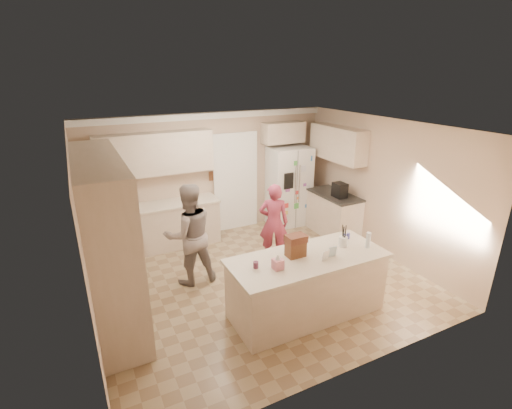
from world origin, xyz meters
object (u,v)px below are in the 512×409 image
coffee_maker (340,190)px  dollhouse_body (296,249)px  utensil_crock (343,242)px  teen_boy (189,235)px  teen_girl (274,223)px  refrigerator (288,186)px  island_base (307,286)px  tissue_box (278,264)px

coffee_maker → dollhouse_body: bearing=-140.7°
dollhouse_body → coffee_maker: bearing=39.3°
utensil_crock → teen_boy: size_ratio=0.09×
teen_girl → utensil_crock: bearing=127.9°
refrigerator → dollhouse_body: (-1.68, -2.97, 0.14)m
island_base → dollhouse_body: dollhouse_body is taller
refrigerator → teen_boy: 3.14m
refrigerator → island_base: refrigerator is taller
utensil_crock → dollhouse_body: size_ratio=0.58×
refrigerator → dollhouse_body: bearing=-116.6°
island_base → teen_girl: 1.74m
refrigerator → utensil_crock: size_ratio=12.00×
teen_boy → teen_girl: size_ratio=1.16×
utensil_crock → teen_boy: bearing=140.9°
refrigerator → utensil_crock: refrigerator is taller
refrigerator → dollhouse_body: refrigerator is taller
tissue_box → teen_girl: (0.92, 1.77, -0.25)m
coffee_maker → island_base: 2.87m
tissue_box → dollhouse_body: 0.45m
island_base → utensil_crock: (0.65, 0.05, 0.56)m
island_base → refrigerator: bearing=63.5°
refrigerator → tissue_box: refrigerator is taller
coffee_maker → tissue_box: size_ratio=2.14×
tissue_box → dollhouse_body: size_ratio=0.54×
teen_boy → dollhouse_body: bearing=126.0°
dollhouse_body → teen_boy: teen_boy is taller
dollhouse_body → refrigerator: bearing=60.5°
utensil_crock → teen_girl: size_ratio=0.10×
tissue_box → island_base: bearing=10.3°
dollhouse_body → teen_girl: bearing=71.5°
utensil_crock → tissue_box: bearing=-172.9°
dollhouse_body → teen_girl: teen_girl is taller
coffee_maker → teen_boy: size_ratio=0.17×
utensil_crock → tissue_box: utensil_crock is taller
utensil_crock → teen_girl: bearing=99.7°
island_base → dollhouse_body: bearing=146.3°
utensil_crock → island_base: bearing=-175.6°
dollhouse_body → teen_girl: 1.68m
utensil_crock → coffee_maker: bearing=52.9°
refrigerator → teen_girl: refrigerator is taller
refrigerator → dollhouse_body: size_ratio=6.92×
utensil_crock → dollhouse_body: 0.80m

